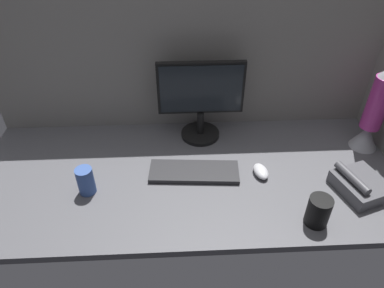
{
  "coord_description": "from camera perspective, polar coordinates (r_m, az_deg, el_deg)",
  "views": [
    {
      "loc": [
        -6.28,
        -111.37,
        101.73
      ],
      "look_at": [
        1.75,
        0.0,
        14.0
      ],
      "focal_mm": 33.35,
      "sensor_mm": 36.0,
      "label": 1
    }
  ],
  "objects": [
    {
      "name": "ground_plane",
      "position": [
        1.52,
        0.29,
        -4.63
      ],
      "size": [
        180.0,
        80.0,
        3.0
      ],
      "primitive_type": "cube",
      "color": "#515156"
    },
    {
      "name": "cubicle_wall_back",
      "position": [
        1.64,
        -0.39,
        13.42
      ],
      "size": [
        180.0,
        5.0,
        66.2
      ],
      "color": "gray",
      "rests_on": "ground_plane"
    },
    {
      "name": "monitor",
      "position": [
        1.59,
        1.41,
        7.41
      ],
      "size": [
        38.24,
        18.0,
        37.32
      ],
      "color": "black",
      "rests_on": "ground_plane"
    },
    {
      "name": "keyboard",
      "position": [
        1.49,
        0.3,
        -4.46
      ],
      "size": [
        37.84,
        15.62,
        2.0
      ],
      "primitive_type": "cube",
      "rotation": [
        0.0,
        0.0,
        -0.07
      ],
      "color": "#262628",
      "rests_on": "ground_plane"
    },
    {
      "name": "mouse",
      "position": [
        1.51,
        10.94,
        -4.32
      ],
      "size": [
        7.19,
        10.43,
        3.4
      ],
      "primitive_type": "ellipsoid",
      "rotation": [
        0.0,
        0.0,
        0.18
      ],
      "color": "silver",
      "rests_on": "ground_plane"
    },
    {
      "name": "mug_black_travel",
      "position": [
        1.35,
        19.55,
        -10.07
      ],
      "size": [
        8.29,
        8.29,
        11.63
      ],
      "color": "black",
      "rests_on": "ground_plane"
    },
    {
      "name": "mug_ceramic_blue",
      "position": [
        1.44,
        -16.64,
        -5.66
      ],
      "size": [
        6.6,
        6.6,
        11.5
      ],
      "color": "#38569E",
      "rests_on": "ground_plane"
    },
    {
      "name": "lava_lamp",
      "position": [
        1.72,
        26.99,
        4.01
      ],
      "size": [
        12.03,
        12.03,
        39.39
      ],
      "color": "#A5A5AD",
      "rests_on": "ground_plane"
    },
    {
      "name": "desk_phone",
      "position": [
        1.55,
        25.29,
        -5.91
      ],
      "size": [
        22.12,
        23.39,
        8.8
      ],
      "color": "#4C4C51",
      "rests_on": "ground_plane"
    }
  ]
}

